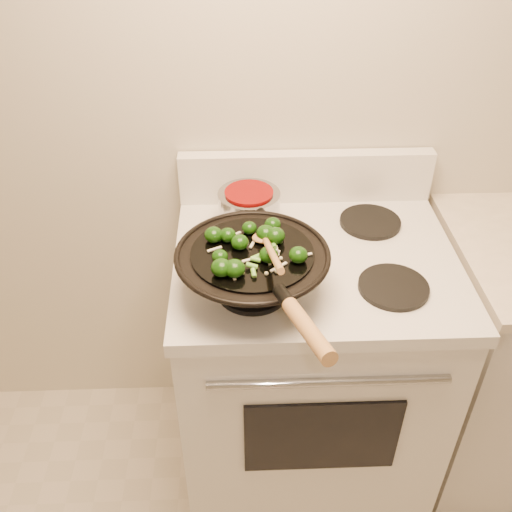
{
  "coord_description": "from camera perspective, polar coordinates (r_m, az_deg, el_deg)",
  "views": [
    {
      "loc": [
        -0.26,
        -0.08,
        1.87
      ],
      "look_at": [
        -0.21,
        1.04,
        1.02
      ],
      "focal_mm": 40.0,
      "sensor_mm": 36.0,
      "label": 1
    }
  ],
  "objects": [
    {
      "name": "stirfry",
      "position": [
        1.36,
        -0.7,
        1.05
      ],
      "size": [
        0.26,
        0.22,
        0.04
      ],
      "color": "#103408",
      "rests_on": "wok"
    },
    {
      "name": "stove",
      "position": [
        1.89,
        5.12,
        -10.85
      ],
      "size": [
        0.78,
        0.67,
        1.08
      ],
      "color": "white",
      "rests_on": "ground"
    },
    {
      "name": "wooden_spoon",
      "position": [
        1.33,
        1.28,
        0.97
      ],
      "size": [
        0.07,
        0.28,
        0.11
      ],
      "color": "#AA7842",
      "rests_on": "wok"
    },
    {
      "name": "saucepan",
      "position": [
        1.65,
        -0.68,
        4.85
      ],
      "size": [
        0.18,
        0.28,
        0.11
      ],
      "color": "#999BA1",
      "rests_on": "stove"
    },
    {
      "name": "wok",
      "position": [
        1.4,
        -0.29,
        -1.38
      ],
      "size": [
        0.38,
        0.62,
        0.2
      ],
      "color": "black",
      "rests_on": "stove"
    }
  ]
}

